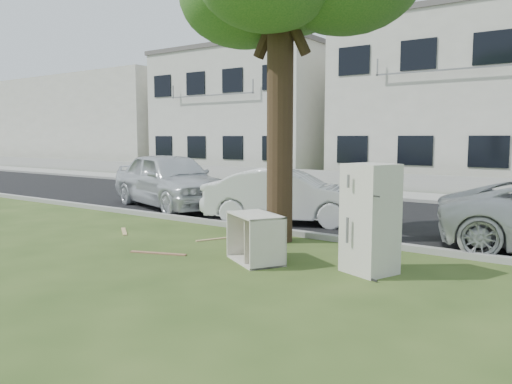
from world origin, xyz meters
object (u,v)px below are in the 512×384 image
Objects in this scene: fridge at (370,219)px; car_center at (287,196)px; cabinet at (256,238)px; car_left at (171,180)px.

fridge reaches higher than car_center.
car_center is at bearing 159.12° from fridge.
fridge is at bearing 45.06° from cabinet.
fridge reaches higher than cabinet.
car_left is (-7.87, 3.48, -0.02)m from fridge.
car_center is at bearing 144.96° from cabinet.
fridge is 0.42× the size of car_center.
car_left is (-4.35, 0.30, 0.17)m from car_center.
cabinet is at bearing -176.39° from car_center.
car_center is 4.37m from car_left.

